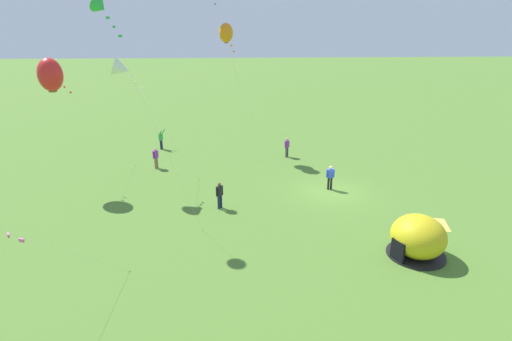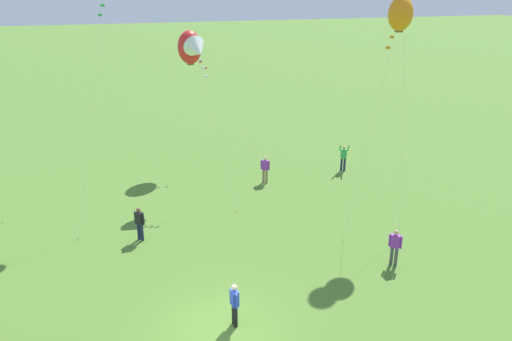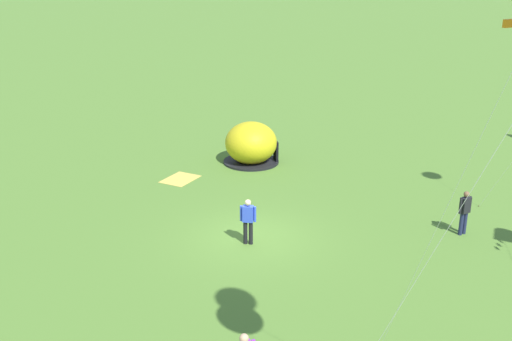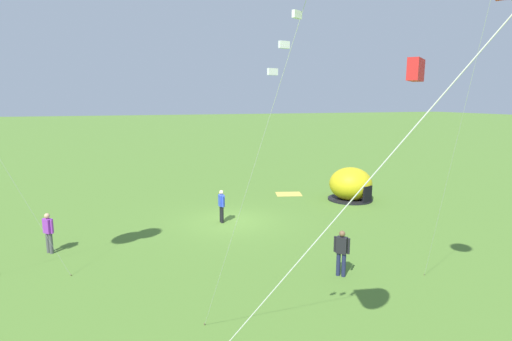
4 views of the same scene
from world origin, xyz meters
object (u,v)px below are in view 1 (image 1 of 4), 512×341
(person_with_toddler, at_px, (287,146))
(kite_green, at_px, (101,7))
(person_watching_sky, at_px, (161,139))
(popup_tent, at_px, (418,237))
(kite_red, at_px, (50,75))
(person_center_field, at_px, (330,176))
(kite_orange, at_px, (226,33))
(person_near_tent, at_px, (156,157))
(person_strolling, at_px, (220,194))
(kite_white, at_px, (121,69))

(person_with_toddler, xyz_separation_m, kite_green, (-10.59, 11.57, 10.66))
(person_watching_sky, bearing_deg, kite_green, 179.17)
(popup_tent, distance_m, kite_red, 24.40)
(person_center_field, relative_size, kite_orange, 0.15)
(person_with_toddler, relative_size, kite_green, 0.14)
(person_near_tent, xyz_separation_m, kite_green, (-8.32, 0.61, 10.66))
(person_watching_sky, bearing_deg, person_strolling, -157.91)
(kite_red, bearing_deg, kite_white, -95.43)
(person_strolling, height_order, kite_red, kite_red)
(person_near_tent, bearing_deg, kite_red, 119.94)
(person_watching_sky, relative_size, kite_orange, 0.17)
(person_with_toddler, distance_m, person_near_tent, 11.19)
(person_strolling, distance_m, kite_orange, 15.97)
(popup_tent, distance_m, person_near_tent, 20.74)
(person_near_tent, distance_m, kite_orange, 12.04)
(person_strolling, distance_m, kite_white, 10.49)
(popup_tent, relative_size, person_near_tent, 1.63)
(person_with_toddler, bearing_deg, person_center_field, -166.66)
(person_watching_sky, distance_m, kite_red, 12.41)
(popup_tent, bearing_deg, kite_red, 61.58)
(person_near_tent, bearing_deg, person_strolling, -147.57)
(person_strolling, bearing_deg, person_center_field, -71.08)
(person_strolling, bearing_deg, person_with_toddler, -28.99)
(person_center_field, bearing_deg, kite_orange, 33.95)
(person_with_toddler, height_order, person_watching_sky, person_watching_sky)
(kite_green, bearing_deg, kite_orange, -26.41)
(person_strolling, bearing_deg, popup_tent, -123.09)
(kite_green, bearing_deg, person_with_toddler, -47.54)
(person_strolling, distance_m, person_near_tent, 9.67)
(person_with_toddler, height_order, kite_green, kite_green)
(person_center_field, distance_m, person_watching_sky, 17.30)
(kite_red, bearing_deg, person_center_field, -96.86)
(person_with_toddler, bearing_deg, person_strolling, 151.01)
(person_center_field, distance_m, kite_red, 19.89)
(kite_orange, bearing_deg, kite_green, 153.59)
(popup_tent, xyz_separation_m, kite_red, (11.16, 20.61, 6.77))
(person_strolling, bearing_deg, kite_green, 91.62)
(person_watching_sky, distance_m, kite_orange, 11.30)
(popup_tent, height_order, kite_orange, kite_orange)
(kite_red, bearing_deg, person_watching_sky, -30.91)
(person_near_tent, xyz_separation_m, kite_white, (-3.76, 1.03, 7.21))
(kite_green, bearing_deg, popup_tent, -111.66)
(person_near_tent, xyz_separation_m, person_watching_sky, (5.61, 0.41, 0.03))
(kite_orange, distance_m, kite_red, 14.38)
(person_center_field, xyz_separation_m, kite_white, (1.79, 13.84, 7.21))
(person_strolling, xyz_separation_m, kite_white, (4.40, 6.22, 7.21))
(person_center_field, bearing_deg, person_with_toddler, 13.34)
(kite_white, height_order, kite_orange, kite_orange)
(person_near_tent, xyz_separation_m, kite_orange, (4.75, -5.88, 9.38))
(kite_green, bearing_deg, person_watching_sky, -0.83)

